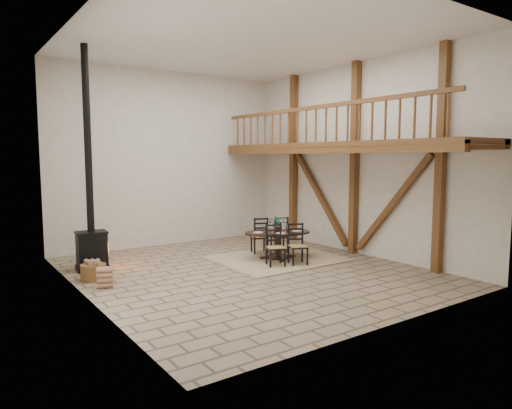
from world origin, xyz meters
TOP-DOWN VIEW (x-y plane):
  - ground at (0.00, 0.00)m, footprint 8.00×8.00m
  - room_shell at (1.19, 0.00)m, footprint 7.02×8.02m
  - rug at (1.30, 0.59)m, footprint 3.00×2.50m
  - dining_table at (1.30, 0.59)m, footprint 1.93×2.08m
  - wood_stove at (-2.83, 2.13)m, footprint 0.72×0.58m
  - log_basket at (-3.06, 1.21)m, footprint 0.51×0.51m
  - log_stack at (-3.03, 0.52)m, footprint 0.35×0.30m

SIDE VIEW (x-z plane):
  - ground at x=0.00m, z-range 0.00..0.00m
  - rug at x=1.30m, z-range 0.00..0.02m
  - log_basket at x=-3.06m, z-range -0.03..0.40m
  - log_stack at x=-3.03m, z-range 0.00..0.41m
  - dining_table at x=1.30m, z-range -0.13..0.94m
  - wood_stove at x=-2.83m, z-range -1.38..3.62m
  - room_shell at x=1.19m, z-range 0.51..5.52m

